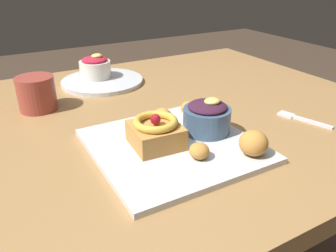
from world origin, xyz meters
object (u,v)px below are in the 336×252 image
fritter_front (253,143)px  fork (300,119)px  front_plate (173,146)px  back_ramekin (95,67)px  coffee_mug (37,93)px  fritter_extra (199,151)px  cake_slice (156,132)px  fritter_middle (162,116)px  berry_ramekin (207,117)px  back_plate (102,81)px  fritter_back (189,108)px

fritter_front → fork: size_ratio=0.42×
front_plate → back_ramekin: 0.47m
front_plate → coffee_mug: coffee_mug is taller
fritter_front → fritter_extra: bearing=157.9°
fritter_extra → fork: bearing=7.5°
front_plate → cake_slice: bearing=163.8°
fritter_front → fork: bearing=19.6°
fritter_middle → fritter_extra: 0.16m
berry_ramekin → back_plate: size_ratio=0.40×
cake_slice → fritter_back: (0.13, 0.09, -0.01)m
berry_ramekin → fritter_middle: berry_ramekin is taller
cake_slice → berry_ramekin: bearing=0.5°
berry_ramekin → fritter_extra: bearing=-132.1°
cake_slice → back_ramekin: size_ratio=1.06×
fritter_middle → fritter_back: bearing=9.6°
fritter_front → back_ramekin: bearing=100.0°
coffee_mug → fork: bearing=-35.0°
fritter_back → coffee_mug: 0.37m
cake_slice → fork: (0.36, -0.04, -0.04)m
berry_ramekin → fork: bearing=-9.6°
fritter_front → fritter_extra: 0.10m
front_plate → fritter_back: 0.14m
fritter_middle → fritter_extra: fritter_middle is taller
berry_ramekin → fritter_back: size_ratio=2.62×
fritter_middle → back_ramekin: bearing=93.3°
coffee_mug → berry_ramekin: bearing=-49.1°
front_plate → fritter_extra: bearing=-80.0°
berry_ramekin → back_ramekin: bearing=100.3°
fritter_front → fritter_middle: size_ratio=1.30×
berry_ramekin → fritter_back: bearing=80.8°
fork → berry_ramekin: bearing=62.6°
back_ramekin → coffee_mug: back_ramekin is taller
front_plate → fritter_front: (0.10, -0.11, 0.03)m
berry_ramekin → fritter_middle: (-0.06, 0.08, -0.02)m
fritter_back → fritter_extra: bearing=-117.1°
cake_slice → fritter_middle: bearing=54.2°
back_plate → fritter_extra: bearing=-90.0°
fritter_extra → back_plate: size_ratio=0.15×
fritter_middle → back_ramekin: 0.38m
front_plate → back_ramekin: bearing=89.7°
cake_slice → fritter_back: size_ratio=2.65×
fritter_middle → fork: bearing=-21.5°
front_plate → berry_ramekin: berry_ramekin is taller
berry_ramekin → coffee_mug: size_ratio=1.08×
berry_ramekin → fork: 0.24m
back_plate → coffee_mug: coffee_mug is taller
fritter_middle → fritter_back: (0.08, 0.01, -0.00)m
cake_slice → fork: size_ratio=0.78×
fritter_middle → coffee_mug: size_ratio=0.45×
fritter_extra → fritter_front: bearing=-22.1°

